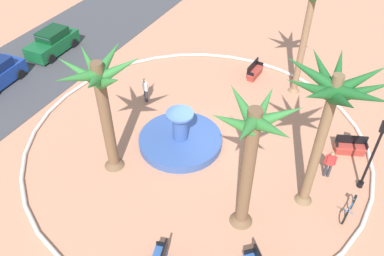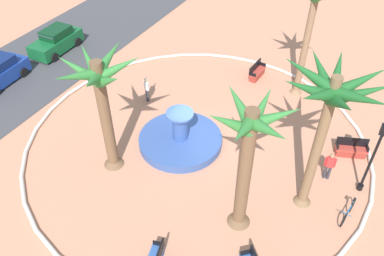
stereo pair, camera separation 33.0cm
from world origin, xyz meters
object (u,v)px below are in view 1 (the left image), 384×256
parked_car_second (52,42)px  palm_tree_near_fountain (101,93)px  palm_tree_far_side (332,102)px  bicycle_red_frame (350,209)px  palm_tree_mid_plaza (311,6)px  bench_west (255,72)px  lamppost (375,150)px  bench_east (350,148)px  fountain (180,139)px  person_pedestrian_stroll (145,89)px  person_cyclist_helmet (330,163)px  palm_tree_by_curb (251,147)px

parked_car_second → palm_tree_near_fountain: bearing=-125.2°
palm_tree_far_side → bicycle_red_frame: 5.68m
parked_car_second → palm_tree_mid_plaza: bearing=-79.6°
palm_tree_mid_plaza → bicycle_red_frame: size_ratio=4.23×
bench_west → lamppost: bearing=-130.9°
palm_tree_near_fountain → bench_east: palm_tree_near_fountain is taller
fountain → palm_tree_mid_plaza: palm_tree_mid_plaza is taller
palm_tree_near_fountain → palm_tree_far_side: size_ratio=0.88×
person_pedestrian_stroll → parked_car_second: bearing=77.2°
lamppost → bicycle_red_frame: size_ratio=2.42×
lamppost → person_pedestrian_stroll: lamppost is taller
lamppost → person_pedestrian_stroll: 12.93m
palm_tree_near_fountain → lamppost: 12.29m
person_cyclist_helmet → fountain: bearing=98.9°
bicycle_red_frame → parked_car_second: 22.32m
bicycle_red_frame → person_pedestrian_stroll: person_pedestrian_stroll is taller
palm_tree_by_curb → palm_tree_far_side: size_ratio=0.91×
person_cyclist_helmet → palm_tree_by_curb: bearing=147.9°
person_pedestrian_stroll → parked_car_second: size_ratio=0.41×
bicycle_red_frame → person_cyclist_helmet: bearing=36.0°
fountain → bench_east: fountain is taller
bicycle_red_frame → palm_tree_far_side: bearing=91.7°
palm_tree_mid_plaza → bench_east: palm_tree_mid_plaza is taller
palm_tree_by_curb → person_cyclist_helmet: (4.38, -2.75, -3.59)m
person_cyclist_helmet → parked_car_second: bearing=80.7°
person_cyclist_helmet → palm_tree_far_side: bearing=162.8°
palm_tree_near_fountain → bicycle_red_frame: size_ratio=3.69×
person_pedestrian_stroll → bench_west: bearing=-41.6°
bench_west → bicycle_red_frame: size_ratio=0.96×
palm_tree_near_fountain → bicycle_red_frame: (2.21, -11.15, -4.12)m
palm_tree_by_curb → parked_car_second: palm_tree_by_curb is taller
bench_east → fountain: bearing=112.4°
fountain → palm_tree_by_curb: palm_tree_by_curb is taller
palm_tree_far_side → bicycle_red_frame: palm_tree_far_side is taller
bench_east → parked_car_second: parked_car_second is taller
person_cyclist_helmet → bicycle_red_frame: bearing=-144.0°
palm_tree_mid_plaza → person_pedestrian_stroll: palm_tree_mid_plaza is taller
bench_east → palm_tree_near_fountain: bearing=121.2°
bench_west → lamppost: 10.55m
palm_tree_mid_plaza → person_cyclist_helmet: size_ratio=4.45×
palm_tree_far_side → bicycle_red_frame: (0.06, -2.01, -5.31)m
palm_tree_near_fountain → palm_tree_far_side: palm_tree_far_side is taller
bicycle_red_frame → palm_tree_by_curb: bearing=120.7°
palm_tree_far_side → bench_west: bearing=32.5°
fountain → person_pedestrian_stroll: size_ratio=2.71×
palm_tree_by_curb → bicycle_red_frame: size_ratio=3.83×
bench_west → bicycle_red_frame: (-8.74, -7.61, 0.04)m
palm_tree_near_fountain → palm_tree_mid_plaza: palm_tree_mid_plaza is taller
bench_west → parked_car_second: bearing=104.0°
bench_west → parked_car_second: parked_car_second is taller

